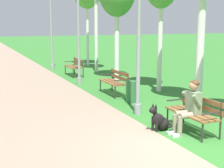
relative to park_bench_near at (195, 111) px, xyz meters
The scene contains 10 objects.
ground_plane 1.19m from the park_bench_near, 126.34° to the right, with size 120.00×120.00×0.00m, color #33752D.
park_bench_near is the anchor object (origin of this frame).
park_bench_mid 4.59m from the park_bench_near, 90.41° to the left, with size 0.55×1.50×0.85m.
park_bench_far 9.25m from the park_bench_near, 90.63° to the left, with size 0.55×1.50×0.85m.
person_seated_on_near_bench 0.28m from the park_bench_near, 161.19° to the right, with size 0.74×0.49×1.25m.
dog_black 0.85m from the park_bench_near, 155.24° to the left, with size 0.81×0.42×0.71m.
lamp_post_near 2.54m from the park_bench_near, 105.65° to the left, with size 0.24×0.24×4.15m.
lamp_post_mid 7.26m from the park_bench_near, 94.89° to the left, with size 0.24×0.24×4.36m.
lamp_post_far 11.94m from the park_bench_near, 93.03° to the left, with size 0.24×0.24×4.78m.
litter_bin 3.25m from the park_bench_near, 90.80° to the left, with size 0.36×0.36×0.70m, color #2D6638.
Camera 1 is at (-4.16, -5.39, 2.55)m, focal length 53.80 mm.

